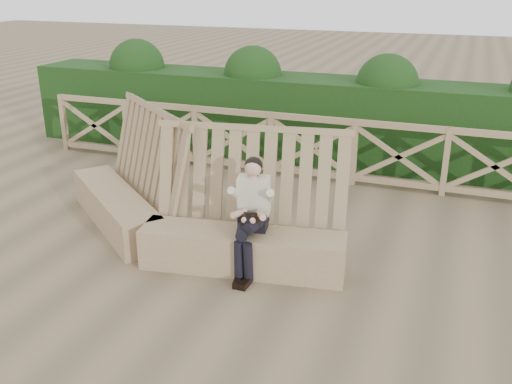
% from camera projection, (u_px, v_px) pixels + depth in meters
% --- Properties ---
extents(ground, '(60.00, 60.00, 0.00)m').
position_uv_depth(ground, '(231.00, 274.00, 6.65)').
color(ground, brown).
rests_on(ground, ground).
extents(bench, '(4.41, 2.16, 1.62)m').
position_uv_depth(bench, '(178.00, 214.00, 7.27)').
color(bench, olive).
rests_on(bench, ground).
extents(woman, '(0.40, 0.80, 1.36)m').
position_uv_depth(woman, '(251.00, 211.00, 6.49)').
color(woman, black).
rests_on(woman, ground).
extents(guardrail, '(10.10, 0.09, 1.10)m').
position_uv_depth(guardrail, '(311.00, 148.00, 9.51)').
color(guardrail, '#917354').
rests_on(guardrail, ground).
extents(hedge, '(12.00, 1.20, 1.50)m').
position_uv_depth(hedge, '(329.00, 120.00, 10.49)').
color(hedge, black).
rests_on(hedge, ground).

